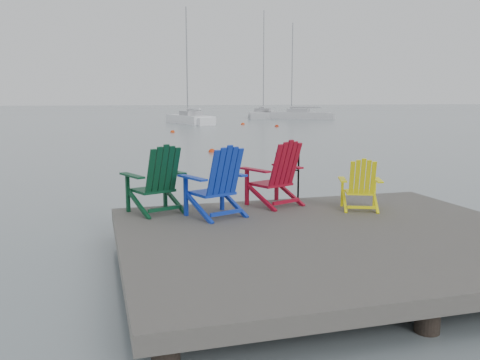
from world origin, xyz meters
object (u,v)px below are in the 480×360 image
object	(u,v)px
chair_red	(276,173)
buoy_d	(243,125)
sailboat_mid	(263,115)
chair_green	(157,179)
handrail	(288,171)
sailboat_far	(295,116)
sailboat_near	(189,120)
buoy_b	(173,132)
chair_blue	(217,181)
chair_yellow	(361,184)
buoy_a	(212,152)
buoy_c	(277,127)

from	to	relation	value
chair_red	buoy_d	xyz separation A→B (m)	(10.48, 38.04, -1.08)
sailboat_mid	chair_green	bearing A→B (deg)	-86.13
handrail	sailboat_far	distance (m)	53.84
sailboat_near	sailboat_far	size ratio (longest dim) A/B	0.98
sailboat_near	buoy_b	bearing A→B (deg)	-115.69
chair_green	chair_red	distance (m)	2.11
sailboat_near	sailboat_far	xyz separation A→B (m)	(14.73, 8.47, -0.00)
chair_green	chair_blue	world-z (taller)	chair_blue
sailboat_near	sailboat_far	distance (m)	16.99
chair_blue	chair_yellow	bearing A→B (deg)	-25.48
chair_yellow	buoy_a	world-z (taller)	chair_yellow
buoy_d	chair_blue	bearing A→B (deg)	-106.85
chair_blue	chair_red	bearing A→B (deg)	3.35
sailboat_mid	buoy_a	distance (m)	44.58
buoy_c	chair_red	bearing A→B (deg)	-110.07
chair_blue	buoy_c	size ratio (longest dim) A/B	3.15
sailboat_near	handrail	bearing A→B (deg)	-108.09
buoy_c	buoy_d	world-z (taller)	buoy_d
chair_green	chair_blue	bearing A→B (deg)	-53.40
chair_yellow	buoy_b	world-z (taller)	chair_yellow
chair_green	chair_red	size ratio (longest dim) A/B	0.98
handrail	chair_yellow	world-z (taller)	handrail
handrail	chair_red	bearing A→B (deg)	-129.49
chair_blue	chair_red	world-z (taller)	chair_red
sailboat_mid	buoy_a	bearing A→B (deg)	-87.39
chair_blue	sailboat_mid	bearing A→B (deg)	49.49
sailboat_mid	buoy_a	xyz separation A→B (m)	(-16.31, -41.48, -0.35)
sailboat_near	buoy_c	xyz separation A→B (m)	(6.27, -8.16, -0.36)
handrail	buoy_d	world-z (taller)	handrail
chair_red	chair_yellow	bearing A→B (deg)	-53.34
chair_green	sailboat_far	world-z (taller)	sailboat_far
chair_yellow	buoy_d	bearing A→B (deg)	98.39
sailboat_near	buoy_a	xyz separation A→B (m)	(-4.02, -27.78, -0.36)
chair_red	chair_yellow	distance (m)	1.47
sailboat_far	buoy_d	size ratio (longest dim) A/B	31.52
sailboat_near	buoy_b	world-z (taller)	sailboat_near
chair_yellow	buoy_b	distance (m)	29.23
chair_red	buoy_d	size ratio (longest dim) A/B	3.11
chair_red	buoy_a	distance (m)	14.26
chair_blue	sailboat_mid	xyz separation A→B (m)	(19.54, 56.12, -0.72)
chair_red	buoy_a	bearing A→B (deg)	58.75
chair_blue	chair_red	distance (m)	1.34
buoy_d	sailboat_near	bearing A→B (deg)	139.32
buoy_c	buoy_d	size ratio (longest dim) A/B	0.98
chair_green	buoy_d	distance (m)	40.08
buoy_b	handrail	bearing A→B (deg)	-94.00
chair_blue	sailboat_far	bearing A→B (deg)	45.33
sailboat_far	handrail	bearing A→B (deg)	-167.78
chair_red	sailboat_mid	bearing A→B (deg)	48.66
chair_yellow	buoy_a	size ratio (longest dim) A/B	2.72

